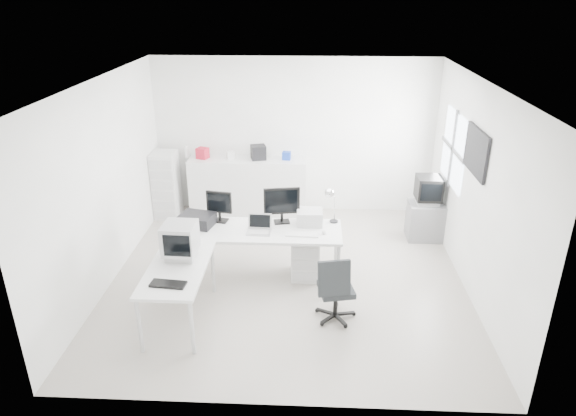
{
  "coord_description": "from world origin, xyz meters",
  "views": [
    {
      "loc": [
        0.32,
        -6.45,
        3.9
      ],
      "look_at": [
        0.0,
        0.2,
        1.0
      ],
      "focal_mm": 32.0,
      "sensor_mm": 36.0,
      "label": 1
    }
  ],
  "objects_px": {
    "tv_cabinet": "(425,221)",
    "filing_cabinet": "(166,185)",
    "crt_tv": "(429,191)",
    "inkjet_printer": "(197,220)",
    "laptop": "(259,226)",
    "laser_printer": "(310,217)",
    "sideboard": "(248,186)",
    "drawer_pedestal": "(305,257)",
    "side_desk": "(179,294)",
    "lcd_monitor_small": "(219,206)",
    "main_desk": "(257,253)",
    "lcd_monitor_large": "(282,205)",
    "crt_monitor": "(180,241)",
    "office_chair": "(336,286)"
  },
  "relations": [
    {
      "from": "crt_monitor",
      "to": "filing_cabinet",
      "type": "relative_size",
      "value": 0.39
    },
    {
      "from": "main_desk",
      "to": "inkjet_printer",
      "type": "relative_size",
      "value": 5.14
    },
    {
      "from": "laptop",
      "to": "crt_tv",
      "type": "xyz_separation_m",
      "value": [
        2.61,
        1.46,
        -0.0
      ]
    },
    {
      "from": "main_desk",
      "to": "lcd_monitor_large",
      "type": "height_order",
      "value": "lcd_monitor_large"
    },
    {
      "from": "laptop",
      "to": "office_chair",
      "type": "distance_m",
      "value": 1.42
    },
    {
      "from": "laser_printer",
      "to": "side_desk",
      "type": "bearing_deg",
      "value": -141.27
    },
    {
      "from": "tv_cabinet",
      "to": "filing_cabinet",
      "type": "distance_m",
      "value": 4.56
    },
    {
      "from": "tv_cabinet",
      "to": "crt_tv",
      "type": "relative_size",
      "value": 1.25
    },
    {
      "from": "crt_monitor",
      "to": "office_chair",
      "type": "xyz_separation_m",
      "value": [
        1.95,
        -0.13,
        -0.52
      ]
    },
    {
      "from": "office_chair",
      "to": "laser_printer",
      "type": "bearing_deg",
      "value": 94.51
    },
    {
      "from": "main_desk",
      "to": "tv_cabinet",
      "type": "height_order",
      "value": "main_desk"
    },
    {
      "from": "drawer_pedestal",
      "to": "crt_monitor",
      "type": "height_order",
      "value": "crt_monitor"
    },
    {
      "from": "lcd_monitor_large",
      "to": "crt_monitor",
      "type": "height_order",
      "value": "lcd_monitor_large"
    },
    {
      "from": "lcd_monitor_large",
      "to": "office_chair",
      "type": "relative_size",
      "value": 0.58
    },
    {
      "from": "filing_cabinet",
      "to": "side_desk",
      "type": "bearing_deg",
      "value": -72.58
    },
    {
      "from": "lcd_monitor_large",
      "to": "sideboard",
      "type": "xyz_separation_m",
      "value": [
        -0.73,
        1.99,
        -0.49
      ]
    },
    {
      "from": "inkjet_printer",
      "to": "laser_printer",
      "type": "xyz_separation_m",
      "value": [
        1.6,
        0.12,
        0.02
      ]
    },
    {
      "from": "laser_printer",
      "to": "tv_cabinet",
      "type": "distance_m",
      "value": 2.29
    },
    {
      "from": "side_desk",
      "to": "laser_printer",
      "type": "relative_size",
      "value": 3.85
    },
    {
      "from": "crt_monitor",
      "to": "sideboard",
      "type": "height_order",
      "value": "crt_monitor"
    },
    {
      "from": "side_desk",
      "to": "lcd_monitor_small",
      "type": "relative_size",
      "value": 2.98
    },
    {
      "from": "side_desk",
      "to": "office_chair",
      "type": "height_order",
      "value": "office_chair"
    },
    {
      "from": "drawer_pedestal",
      "to": "lcd_monitor_large",
      "type": "height_order",
      "value": "lcd_monitor_large"
    },
    {
      "from": "inkjet_printer",
      "to": "tv_cabinet",
      "type": "xyz_separation_m",
      "value": [
        3.51,
        1.26,
        -0.52
      ]
    },
    {
      "from": "drawer_pedestal",
      "to": "laser_printer",
      "type": "xyz_separation_m",
      "value": [
        0.05,
        0.17,
        0.55
      ]
    },
    {
      "from": "tv_cabinet",
      "to": "inkjet_printer",
      "type": "bearing_deg",
      "value": -160.29
    },
    {
      "from": "crt_monitor",
      "to": "laser_printer",
      "type": "bearing_deg",
      "value": 36.34
    },
    {
      "from": "tv_cabinet",
      "to": "crt_tv",
      "type": "distance_m",
      "value": 0.54
    },
    {
      "from": "laser_printer",
      "to": "crt_monitor",
      "type": "xyz_separation_m",
      "value": [
        -1.6,
        -1.07,
        0.13
      ]
    },
    {
      "from": "lcd_monitor_large",
      "to": "crt_monitor",
      "type": "bearing_deg",
      "value": -147.61
    },
    {
      "from": "laptop",
      "to": "filing_cabinet",
      "type": "relative_size",
      "value": 0.27
    },
    {
      "from": "tv_cabinet",
      "to": "filing_cabinet",
      "type": "xyz_separation_m",
      "value": [
        -4.5,
        0.69,
        0.29
      ]
    },
    {
      "from": "inkjet_printer",
      "to": "laptop",
      "type": "relative_size",
      "value": 1.46
    },
    {
      "from": "laser_printer",
      "to": "inkjet_printer",
      "type": "bearing_deg",
      "value": -176.5
    },
    {
      "from": "drawer_pedestal",
      "to": "sideboard",
      "type": "relative_size",
      "value": 0.29
    },
    {
      "from": "main_desk",
      "to": "inkjet_printer",
      "type": "bearing_deg",
      "value": 173.29
    },
    {
      "from": "main_desk",
      "to": "sideboard",
      "type": "xyz_separation_m",
      "value": [
        -0.38,
        2.24,
        0.15
      ]
    },
    {
      "from": "drawer_pedestal",
      "to": "laptop",
      "type": "height_order",
      "value": "laptop"
    },
    {
      "from": "laser_printer",
      "to": "sideboard",
      "type": "bearing_deg",
      "value": 118.52
    },
    {
      "from": "inkjet_printer",
      "to": "crt_tv",
      "type": "distance_m",
      "value": 3.73
    },
    {
      "from": "inkjet_printer",
      "to": "lcd_monitor_large",
      "type": "xyz_separation_m",
      "value": [
        1.2,
        0.15,
        0.18
      ]
    },
    {
      "from": "crt_monitor",
      "to": "sideboard",
      "type": "distance_m",
      "value": 3.16
    },
    {
      "from": "side_desk",
      "to": "laser_printer",
      "type": "bearing_deg",
      "value": 39.52
    },
    {
      "from": "side_desk",
      "to": "crt_tv",
      "type": "height_order",
      "value": "crt_tv"
    },
    {
      "from": "crt_monitor",
      "to": "lcd_monitor_large",
      "type": "bearing_deg",
      "value": 45.07
    },
    {
      "from": "side_desk",
      "to": "lcd_monitor_small",
      "type": "height_order",
      "value": "lcd_monitor_small"
    },
    {
      "from": "lcd_monitor_large",
      "to": "crt_tv",
      "type": "distance_m",
      "value": 2.57
    },
    {
      "from": "crt_tv",
      "to": "inkjet_printer",
      "type": "bearing_deg",
      "value": -160.29
    },
    {
      "from": "side_desk",
      "to": "drawer_pedestal",
      "type": "bearing_deg",
      "value": 36.57
    },
    {
      "from": "lcd_monitor_large",
      "to": "laptop",
      "type": "distance_m",
      "value": 0.49
    }
  ]
}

